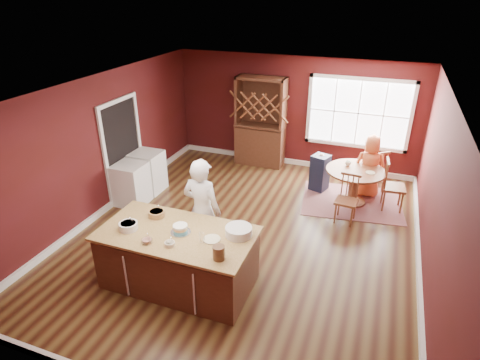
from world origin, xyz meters
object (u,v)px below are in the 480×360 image
Objects in this scene: baker at (202,211)px; toddler at (323,156)px; layer_cake at (180,229)px; dryer at (148,172)px; chair_east at (394,185)px; kitchen_island at (179,259)px; chair_south at (347,199)px; dining_table at (354,179)px; hutch at (260,122)px; chair_north at (374,170)px; washer at (131,184)px; seated_woman at (370,166)px; high_chair at (320,172)px.

baker is 3.47m from toddler.
dryer is (-2.18, 2.51, -0.53)m from layer_cake.
chair_east is 5.22m from dryer.
layer_cake is (0.06, 0.02, 0.54)m from kitchen_island.
kitchen_island is 0.86m from baker.
dining_table is at bearing 91.42° from chair_south.
chair_east is at bearing 50.28° from layer_cake.
toddler is (1.40, 3.88, -0.17)m from layer_cake.
toddler is 0.12× the size of hutch.
chair_east is 1.59m from toddler.
baker is 4.34m from chair_north.
layer_cake is 2.92m from washer.
kitchen_island is 1.90× the size of dining_table.
dryer is (-5.11, -1.02, -0.09)m from chair_east.
chair_north reaches higher than dryer.
dining_table is 0.84m from chair_south.
chair_north reaches higher than dining_table.
hutch is at bearing 51.04° from dryer.
seated_woman is at bearing -121.99° from baker.
chair_south is (-0.83, -0.84, -0.05)m from chair_east.
dining_table is 0.67× the size of baker.
high_chair is at bearing 71.66° from chair_east.
kitchen_island is 1.27× the size of baker.
kitchen_island is 4.96m from chair_north.
layer_cake reaches higher than kitchen_island.
kitchen_island is at bearing 20.32° from chair_north.
hutch is at bearing -81.18° from baker.
high_chair is 3.81m from dryer.
toddler is (-0.75, 0.35, 0.28)m from dining_table.
seated_woman reaches higher than high_chair.
high_chair is (-0.72, 1.18, -0.06)m from chair_south.
washer is (-1.86, -2.94, -0.66)m from hutch.
chair_north is at bearing 80.27° from chair_south.
baker is 4.13m from hutch.
dining_table is 0.87m from toddler.
high_chair is 0.97× the size of washer.
hutch reaches higher than toddler.
chair_north reaches higher than washer.
washer is at bearing -131.94° from high_chair.
chair_north reaches higher than kitchen_island.
chair_south is at bearing 129.35° from chair_east.
washer is (-4.33, -1.66, -0.09)m from dining_table.
chair_north is at bearing -11.51° from hutch.
chair_north is (2.50, 4.23, -0.48)m from layer_cake.
chair_south is at bearing 52.03° from layer_cake.
toddler reaches higher than washer.
chair_south is at bearing 70.47° from seated_woman.
washer is (-3.56, -2.00, 0.01)m from high_chair.
seated_woman is at bearing 60.27° from dining_table.
seated_woman is 1.01m from toddler.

